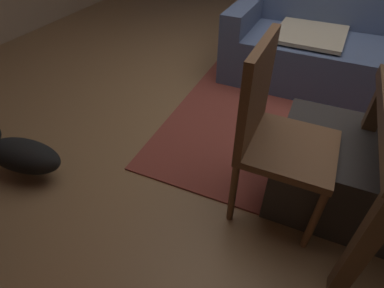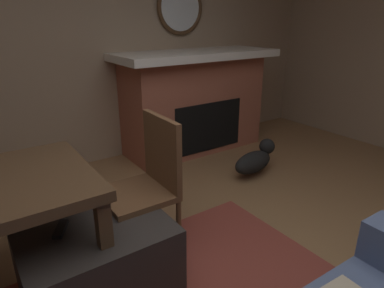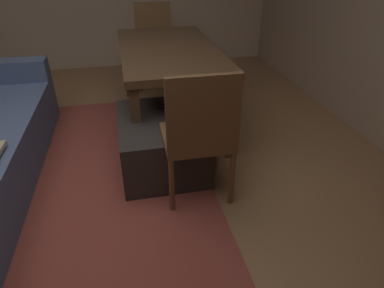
{
  "view_description": "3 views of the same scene",
  "coord_description": "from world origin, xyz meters",
  "views": [
    {
      "loc": [
        0.2,
        -2.12,
        1.4
      ],
      "look_at": [
        -0.22,
        -1.16,
        0.5
      ],
      "focal_mm": 28.29,
      "sensor_mm": 36.0,
      "label": 1
    },
    {
      "loc": [
        1.02,
        0.91,
        1.52
      ],
      "look_at": [
        -0.3,
        -0.97,
        0.66
      ],
      "focal_mm": 31.63,
      "sensor_mm": 36.0,
      "label": 2
    },
    {
      "loc": [
        -1.68,
        -0.47,
        1.54
      ],
      "look_at": [
        -0.03,
        -0.84,
        0.52
      ],
      "focal_mm": 31.3,
      "sensor_mm": 36.0,
      "label": 3
    }
  ],
  "objects": [
    {
      "name": "couch",
      "position": [
        0.55,
        0.73,
        0.31
      ],
      "size": [
        2.31,
        0.93,
        0.88
      ],
      "color": "#4C5B7F",
      "rests_on": "ground"
    },
    {
      "name": "dining_chair_west",
      "position": [
        0.1,
        -0.91,
        0.52
      ],
      "size": [
        0.45,
        0.45,
        0.93
      ],
      "color": "brown",
      "rests_on": "ground"
    },
    {
      "name": "small_dog",
      "position": [
        -1.31,
        -1.3,
        0.17
      ],
      "size": [
        0.56,
        0.28,
        0.3
      ],
      "color": "black",
      "rests_on": "ground"
    },
    {
      "name": "floor",
      "position": [
        0.0,
        0.0,
        0.0
      ],
      "size": [
        7.81,
        7.81,
        0.0
      ],
      "primitive_type": "plane",
      "color": "olive"
    },
    {
      "name": "ottoman_coffee_table",
      "position": [
        0.55,
        -0.72,
        0.21
      ],
      "size": [
        0.82,
        0.63,
        0.41
      ],
      "primitive_type": "cube",
      "color": "#2D2826",
      "rests_on": "ground"
    },
    {
      "name": "area_rug",
      "position": [
        0.55,
        -0.03,
        0.01
      ],
      "size": [
        2.6,
        2.0,
        0.01
      ],
      "primitive_type": "cube",
      "color": "brown",
      "rests_on": "ground"
    }
  ]
}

